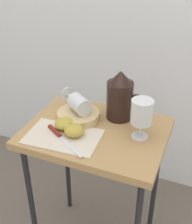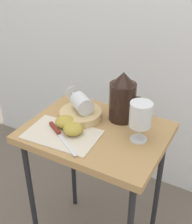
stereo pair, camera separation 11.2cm
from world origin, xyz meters
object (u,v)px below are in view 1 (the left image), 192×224
pitcher (120,99)px  apple_half_left (64,124)px  wine_glass_upright (142,114)px  wine_glass_tipped_near (79,104)px  basket_tray (78,116)px  apple_half_right (74,130)px  knife (60,136)px  table (96,146)px

pitcher → apple_half_left: size_ratio=2.72×
wine_glass_upright → wine_glass_tipped_near: bearing=173.4°
pitcher → apple_half_left: bearing=-135.8°
basket_tray → apple_half_right: bearing=-72.2°
wine_glass_upright → apple_half_left: bearing=-167.7°
basket_tray → pitcher: pitcher is taller
wine_glass_upright → knife: wine_glass_upright is taller
pitcher → knife: size_ratio=1.02×
pitcher → apple_half_left: 0.24m
table → wine_glass_tipped_near: wine_glass_tipped_near is taller
pitcher → basket_tray: bearing=-151.8°
table → wine_glass_upright: 0.25m
wine_glass_tipped_near → apple_half_right: wine_glass_tipped_near is taller
basket_tray → pitcher: bearing=28.2°
table → basket_tray: bearing=156.6°
wine_glass_tipped_near → apple_half_right: (0.04, -0.12, -0.04)m
wine_glass_upright → apple_half_left: size_ratio=2.03×
basket_tray → wine_glass_tipped_near: size_ratio=1.07×
basket_tray → apple_half_left: size_ratio=2.26×
pitcher → apple_half_left: pitcher is taller
basket_tray → wine_glass_upright: wine_glass_upright is taller
wine_glass_upright → knife: 0.31m
wine_glass_upright → apple_half_right: size_ratio=2.03×
pitcher → apple_half_right: 0.23m
knife → apple_half_right: bearing=35.0°
table → pitcher: bearing=65.9°
wine_glass_upright → apple_half_right: (-0.23, -0.09, -0.08)m
table → basket_tray: basket_tray is taller
basket_tray → apple_half_right: apple_half_right is taller
basket_tray → knife: size_ratio=0.85×
basket_tray → wine_glass_upright: bearing=-4.8°
table → apple_half_right: bearing=-130.5°
apple_half_left → apple_half_right: size_ratio=1.00×
table → apple_half_left: (-0.12, -0.04, 0.10)m
table → apple_half_right: 0.14m
wine_glass_upright → basket_tray: bearing=175.2°
apple_half_left → knife: apple_half_left is taller
wine_glass_upright → wine_glass_tipped_near: wine_glass_upright is taller
pitcher → wine_glass_upright: 0.16m
wine_glass_tipped_near → knife: wine_glass_tipped_near is taller
basket_tray → knife: bearing=-93.9°
pitcher → wine_glass_upright: bearing=-41.7°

